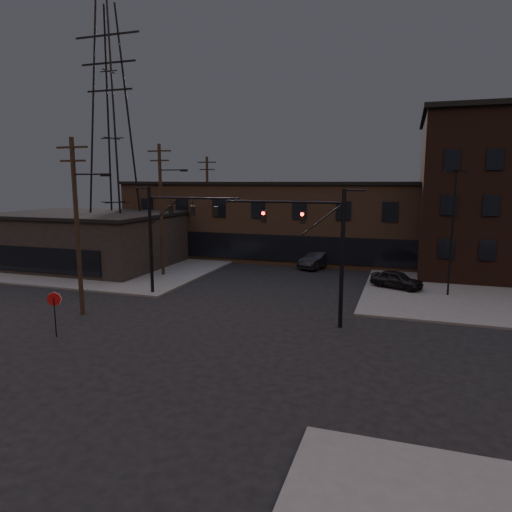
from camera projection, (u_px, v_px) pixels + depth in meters
The scene contains 15 objects.
ground at pixel (206, 340), 24.30m from camera, with size 140.00×140.00×0.00m, color black.
sidewalk_nw at pixel (109, 255), 51.70m from camera, with size 30.00×30.00×0.15m, color #474744.
building_row at pixel (312, 221), 49.87m from camera, with size 40.00×12.00×8.00m, color #4D3829.
building_left at pixel (88, 241), 45.07m from camera, with size 16.00×12.00×5.00m, color black.
traffic_signal_near at pixel (322, 242), 26.05m from camera, with size 7.12×0.24×8.00m.
traffic_signal_far at pixel (166, 228), 33.05m from camera, with size 7.12×0.24×8.00m.
stop_sign at pixel (54, 304), 24.62m from camera, with size 0.72×0.33×2.48m.
utility_pole_near at pixel (78, 222), 28.13m from camera, with size 3.70×0.28×11.00m.
utility_pole_mid at pixel (162, 207), 39.64m from camera, with size 3.70×0.28×11.50m.
utility_pole_far at pixel (208, 204), 51.26m from camera, with size 2.20×0.28×11.00m.
transmission_tower at pixel (112, 138), 44.67m from camera, with size 7.00×7.00×25.00m, color black, non-canonical shape.
lot_light_a at pixel (453, 222), 32.48m from camera, with size 1.50×0.28×9.14m.
parked_car_lot_a at pixel (397, 279), 35.41m from camera, with size 1.61×3.99×1.36m, color black.
parked_car_lot_b at pixel (450, 262), 42.35m from camera, with size 2.09×5.14×1.49m, color silver.
car_crossing at pixel (318, 259), 44.30m from camera, with size 1.76×5.06×1.67m, color black.
Camera 1 is at (9.85, -21.21, 8.45)m, focal length 32.00 mm.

